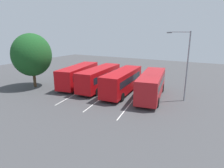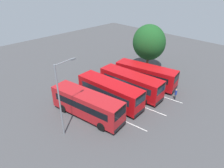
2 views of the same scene
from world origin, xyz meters
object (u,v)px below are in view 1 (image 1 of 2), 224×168
Objects in this scene: bus_far_right at (79,75)px; street_lamp at (185,62)px; bus_far_left at (152,84)px; bus_center_right at (100,77)px; pedestrian at (102,74)px; bus_center_left at (122,81)px; depot_tree at (32,55)px.

street_lamp is (0.65, -15.65, 3.07)m from bus_far_right.
bus_far_left is 8.05m from bus_center_right.
bus_far_left reaches higher than pedestrian.
bus_far_left is 1.00× the size of bus_far_right.
bus_center_right is (0.34, 3.94, 0.00)m from bus_center_left.
bus_center_left is at bearing 82.59° from bus_far_left.
depot_tree reaches higher than bus_center_left.
bus_far_left is 11.89m from bus_far_right.
pedestrian is 16.31m from street_lamp.
street_lamp is at bearing -78.10° from depot_tree.
bus_center_left is 3.96m from bus_center_right.
bus_far_left and bus_far_right have the same top height.
bus_far_right is at bearing -55.94° from depot_tree.
bus_far_right is 7.59m from depot_tree.
pedestrian is 12.17m from depot_tree.
pedestrian is at bearing -17.59° from bus_far_right.
depot_tree is (-9.60, 6.34, 3.99)m from pedestrian.
depot_tree is (-3.65, 13.47, 3.21)m from bus_center_left.
bus_center_left is at bearing 24.20° from pedestrian.
bus_far_left is at bearing 2.68° from street_lamp.
bus_far_left and bus_center_right have the same top height.
street_lamp is at bearing -98.86° from bus_far_right.
bus_center_right is 12.22m from street_lamp.
bus_far_left is 18.27m from depot_tree.
bus_center_right is 6.50m from pedestrian.
bus_far_right is at bearing -32.36° from pedestrian.
bus_center_left is at bearing -99.87° from bus_center_right.
pedestrian is at bearing 45.51° from bus_center_left.
street_lamp is (0.69, -3.76, 3.07)m from bus_far_left.
depot_tree is at bearing -59.43° from pedestrian.
pedestrian is at bearing 53.21° from bus_far_left.
bus_center_left is 8.49m from street_lamp.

